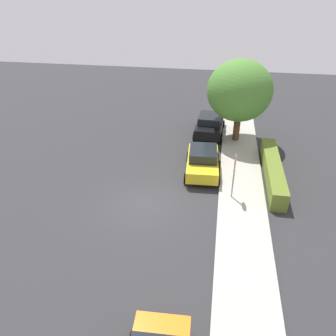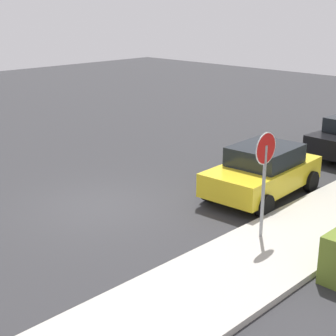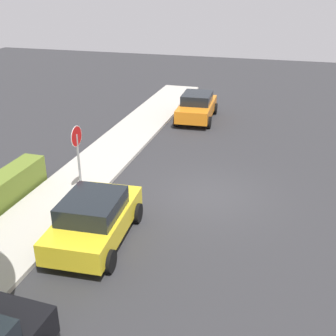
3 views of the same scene
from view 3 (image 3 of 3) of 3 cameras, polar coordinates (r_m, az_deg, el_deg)
name	(u,v)px [view 3 (image 3 of 3)]	position (r m, az deg, el deg)	size (l,w,h in m)	color
ground_plane	(210,195)	(15.60, 5.65, -3.65)	(60.00, 60.00, 0.00)	#2D2D30
sidewalk_curb	(84,177)	(17.07, -11.31, -1.21)	(32.00, 2.45, 0.14)	#B2ADA3
stop_sign	(78,149)	(15.09, -12.14, 2.54)	(0.75, 0.08, 2.67)	gray
parked_car_yellow	(94,219)	(12.75, -9.94, -6.77)	(3.97, 2.23, 1.52)	yellow
parked_car_orange	(197,106)	(23.83, 3.92, 8.32)	(4.05, 2.14, 1.51)	orange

